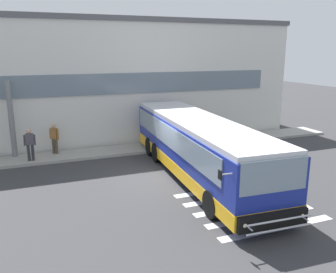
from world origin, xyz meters
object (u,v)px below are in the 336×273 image
object	(u,v)px
passenger_near_column	(30,143)
passenger_by_doorway	(54,137)
entry_support_column	(11,119)
bus_main_foreground	(198,148)
safety_bollard_yellow	(181,144)

from	to	relation	value
passenger_near_column	passenger_by_doorway	world-z (taller)	same
entry_support_column	passenger_near_column	bearing A→B (deg)	-53.85
passenger_by_doorway	bus_main_foreground	bearing A→B (deg)	-44.14
entry_support_column	safety_bollard_yellow	bearing A→B (deg)	-11.40
bus_main_foreground	safety_bollard_yellow	xyz separation A→B (m)	(0.95, 4.15, -0.89)
entry_support_column	passenger_by_doorway	size ratio (longest dim) A/B	2.44
passenger_near_column	passenger_by_doorway	distance (m)	1.54
bus_main_foreground	passenger_near_column	world-z (taller)	bus_main_foreground
bus_main_foreground	passenger_by_doorway	distance (m)	8.24
bus_main_foreground	passenger_by_doorway	bearing A→B (deg)	135.86
passenger_near_column	safety_bollard_yellow	size ratio (longest dim) A/B	1.86
entry_support_column	passenger_near_column	size ratio (longest dim) A/B	2.44
passenger_near_column	passenger_by_doorway	size ratio (longest dim) A/B	1.00
entry_support_column	bus_main_foreground	distance (m)	9.99
entry_support_column	passenger_by_doorway	bearing A→B (deg)	-5.89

